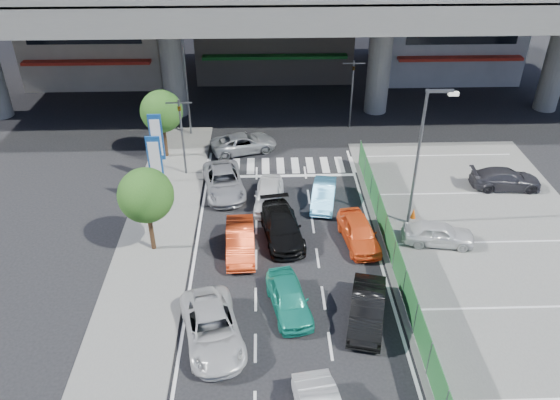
{
  "coord_description": "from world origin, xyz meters",
  "views": [
    {
      "loc": [
        -1.08,
        -19.18,
        17.74
      ],
      "look_at": [
        -0.26,
        5.98,
        1.72
      ],
      "focal_mm": 35.0,
      "sensor_mm": 36.0,
      "label": 1
    }
  ],
  "objects_px": {
    "sedan_black_mid": "(282,227)",
    "taxi_orange_right": "(359,232)",
    "street_lamp_left": "(188,73)",
    "signboard_near": "(155,163)",
    "crossing_wagon_silver": "(244,143)",
    "traffic_light_right": "(353,77)",
    "taxi_teal_mid": "(289,298)",
    "parked_sedan_white": "(438,233)",
    "sedan_white_front_mid": "(269,195)",
    "kei_truck_front_right": "(324,195)",
    "street_lamp_right": "(422,148)",
    "tree_far": "(162,111)",
    "signboard_far": "(157,139)",
    "wagon_silver_front_left": "(224,182)",
    "tree_near": "(146,196)",
    "traffic_cone": "(413,213)",
    "traffic_light_left": "(180,119)",
    "parked_sedan_dgrey": "(506,179)",
    "sedan_white_mid_left": "(212,328)",
    "taxi_orange_left": "(240,241)",
    "hatch_black_mid_right": "(367,309)"
  },
  "relations": [
    {
      "from": "sedan_white_front_mid",
      "to": "kei_truck_front_right",
      "type": "relative_size",
      "value": 1.09
    },
    {
      "from": "hatch_black_mid_right",
      "to": "signboard_near",
      "type": "bearing_deg",
      "value": 151.27
    },
    {
      "from": "signboard_far",
      "to": "taxi_orange_right",
      "type": "relative_size",
      "value": 1.16
    },
    {
      "from": "street_lamp_left",
      "to": "signboard_far",
      "type": "bearing_deg",
      "value": -100.31
    },
    {
      "from": "crossing_wagon_silver",
      "to": "traffic_light_right",
      "type": "bearing_deg",
      "value": -81.58
    },
    {
      "from": "signboard_near",
      "to": "crossing_wagon_silver",
      "type": "distance_m",
      "value": 8.96
    },
    {
      "from": "kei_truck_front_right",
      "to": "sedan_white_mid_left",
      "type": "bearing_deg",
      "value": -108.51
    },
    {
      "from": "traffic_light_left",
      "to": "hatch_black_mid_right",
      "type": "xyz_separation_m",
      "value": [
        9.57,
        -13.51,
        -3.25
      ]
    },
    {
      "from": "tree_near",
      "to": "sedan_white_front_mid",
      "type": "bearing_deg",
      "value": 34.23
    },
    {
      "from": "street_lamp_right",
      "to": "taxi_orange_right",
      "type": "relative_size",
      "value": 1.98
    },
    {
      "from": "traffic_light_left",
      "to": "wagon_silver_front_left",
      "type": "xyz_separation_m",
      "value": [
        2.61,
        -2.19,
        -3.25
      ]
    },
    {
      "from": "sedan_black_mid",
      "to": "taxi_orange_right",
      "type": "xyz_separation_m",
      "value": [
        4.1,
        -0.64,
        0.0
      ]
    },
    {
      "from": "taxi_teal_mid",
      "to": "wagon_silver_front_left",
      "type": "height_order",
      "value": "wagon_silver_front_left"
    },
    {
      "from": "street_lamp_left",
      "to": "signboard_near",
      "type": "distance_m",
      "value": 10.19
    },
    {
      "from": "taxi_teal_mid",
      "to": "parked_sedan_white",
      "type": "distance_m",
      "value": 9.44
    },
    {
      "from": "tree_near",
      "to": "traffic_cone",
      "type": "relative_size",
      "value": 7.75
    },
    {
      "from": "street_lamp_left",
      "to": "tree_near",
      "type": "relative_size",
      "value": 1.67
    },
    {
      "from": "hatch_black_mid_right",
      "to": "tree_near",
      "type": "bearing_deg",
      "value": 165.25
    },
    {
      "from": "tree_far",
      "to": "sedan_white_front_mid",
      "type": "height_order",
      "value": "tree_far"
    },
    {
      "from": "street_lamp_left",
      "to": "sedan_white_mid_left",
      "type": "xyz_separation_m",
      "value": [
        2.91,
        -20.48,
        -4.08
      ]
    },
    {
      "from": "kei_truck_front_right",
      "to": "crossing_wagon_silver",
      "type": "xyz_separation_m",
      "value": [
        -4.91,
        7.0,
        0.02
      ]
    },
    {
      "from": "sedan_white_mid_left",
      "to": "kei_truck_front_right",
      "type": "height_order",
      "value": "sedan_white_mid_left"
    },
    {
      "from": "traffic_light_left",
      "to": "parked_sedan_white",
      "type": "distance_m",
      "value": 16.69
    },
    {
      "from": "traffic_light_right",
      "to": "parked_sedan_dgrey",
      "type": "bearing_deg",
      "value": -48.21
    },
    {
      "from": "traffic_light_left",
      "to": "wagon_silver_front_left",
      "type": "height_order",
      "value": "traffic_light_left"
    },
    {
      "from": "taxi_teal_mid",
      "to": "wagon_silver_front_left",
      "type": "relative_size",
      "value": 0.79
    },
    {
      "from": "wagon_silver_front_left",
      "to": "traffic_cone",
      "type": "relative_size",
      "value": 8.02
    },
    {
      "from": "traffic_light_left",
      "to": "traffic_cone",
      "type": "distance_m",
      "value": 15.11
    },
    {
      "from": "taxi_orange_right",
      "to": "parked_sedan_white",
      "type": "bearing_deg",
      "value": -11.41
    },
    {
      "from": "signboard_far",
      "to": "crossing_wagon_silver",
      "type": "xyz_separation_m",
      "value": [
        5.11,
        4.23,
        -2.42
      ]
    },
    {
      "from": "signboard_near",
      "to": "taxi_orange_left",
      "type": "bearing_deg",
      "value": -41.73
    },
    {
      "from": "sedan_black_mid",
      "to": "wagon_silver_front_left",
      "type": "height_order",
      "value": "same"
    },
    {
      "from": "street_lamp_right",
      "to": "crossing_wagon_silver",
      "type": "bearing_deg",
      "value": 136.36
    },
    {
      "from": "street_lamp_left",
      "to": "sedan_white_front_mid",
      "type": "height_order",
      "value": "street_lamp_left"
    },
    {
      "from": "traffic_light_left",
      "to": "traffic_cone",
      "type": "xyz_separation_m",
      "value": [
        13.6,
        -5.54,
        -3.57
      ]
    },
    {
      "from": "taxi_teal_mid",
      "to": "parked_sedan_white",
      "type": "bearing_deg",
      "value": 18.66
    },
    {
      "from": "tree_near",
      "to": "taxi_teal_mid",
      "type": "bearing_deg",
      "value": -34.11
    },
    {
      "from": "sedan_white_front_mid",
      "to": "parked_sedan_dgrey",
      "type": "xyz_separation_m",
      "value": [
        14.73,
        1.42,
        -0.0
      ]
    },
    {
      "from": "tree_near",
      "to": "sedan_white_front_mid",
      "type": "height_order",
      "value": "tree_near"
    },
    {
      "from": "traffic_light_left",
      "to": "tree_far",
      "type": "xyz_separation_m",
      "value": [
        -1.6,
        2.5,
        -0.55
      ]
    },
    {
      "from": "sedan_white_front_mid",
      "to": "tree_near",
      "type": "bearing_deg",
      "value": -140.72
    },
    {
      "from": "traffic_light_left",
      "to": "signboard_far",
      "type": "bearing_deg",
      "value": -144.3
    },
    {
      "from": "street_lamp_left",
      "to": "tree_far",
      "type": "distance_m",
      "value": 4.04
    },
    {
      "from": "sedan_white_mid_left",
      "to": "signboard_near",
      "type": "bearing_deg",
      "value": 96.21
    },
    {
      "from": "street_lamp_right",
      "to": "sedan_black_mid",
      "type": "distance_m",
      "value": 8.49
    },
    {
      "from": "sedan_black_mid",
      "to": "traffic_cone",
      "type": "bearing_deg",
      "value": 2.4
    },
    {
      "from": "crossing_wagon_silver",
      "to": "sedan_white_mid_left",
      "type": "bearing_deg",
      "value": 160.13
    },
    {
      "from": "kei_truck_front_right",
      "to": "parked_sedan_dgrey",
      "type": "relative_size",
      "value": 0.86
    },
    {
      "from": "tree_far",
      "to": "parked_sedan_white",
      "type": "xyz_separation_m",
      "value": [
        15.9,
        -10.47,
        -2.68
      ]
    },
    {
      "from": "tree_near",
      "to": "taxi_orange_right",
      "type": "bearing_deg",
      "value": 1.49
    }
  ]
}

